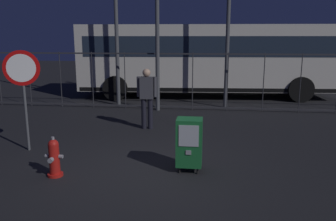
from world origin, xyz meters
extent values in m
plane|color=black|center=(0.00, 0.00, 0.00)|extent=(60.00, 60.00, 0.00)
cylinder|color=red|center=(-1.56, -0.59, 0.03)|extent=(0.28, 0.28, 0.05)
cylinder|color=red|center=(-1.56, -0.59, 0.33)|extent=(0.19, 0.19, 0.55)
sphere|color=red|center=(-1.56, -0.59, 0.60)|extent=(0.19, 0.19, 0.19)
cylinder|color=gray|center=(-1.56, -0.59, 0.72)|extent=(0.06, 0.06, 0.05)
cylinder|color=gray|center=(-1.56, -0.73, 0.35)|extent=(0.09, 0.08, 0.09)
cylinder|color=gray|center=(-1.69, -0.59, 0.38)|extent=(0.07, 0.07, 0.07)
cylinder|color=gray|center=(-1.43, -0.59, 0.38)|extent=(0.07, 0.07, 0.07)
cylinder|color=black|center=(0.69, -0.18, 0.06)|extent=(0.04, 0.04, 0.12)
cylinder|color=black|center=(1.03, -0.18, 0.06)|extent=(0.04, 0.04, 0.12)
cylinder|color=black|center=(0.69, 0.10, 0.06)|extent=(0.04, 0.04, 0.12)
cylinder|color=black|center=(1.03, 0.10, 0.06)|extent=(0.04, 0.04, 0.12)
cube|color=#19602D|center=(0.86, -0.04, 0.57)|extent=(0.48, 0.40, 0.90)
cube|color=#B2B7BF|center=(0.86, -0.24, 0.75)|extent=(0.36, 0.01, 0.40)
cube|color=gray|center=(0.86, -0.25, 0.43)|extent=(0.10, 0.02, 0.08)
cylinder|color=#4C4F54|center=(-2.81, 0.74, 1.10)|extent=(0.06, 0.06, 2.20)
cylinder|color=red|center=(-2.81, 0.72, 1.85)|extent=(0.71, 0.31, 0.76)
cylinder|color=white|center=(-2.81, 0.71, 1.85)|extent=(0.56, 0.23, 0.60)
cylinder|color=black|center=(-0.59, 2.91, 0.42)|extent=(0.14, 0.14, 0.85)
cylinder|color=black|center=(-0.41, 2.91, 0.42)|extent=(0.14, 0.14, 0.85)
cube|color=#3F3F47|center=(-0.50, 2.91, 1.15)|extent=(0.36, 0.20, 0.60)
sphere|color=tan|center=(-0.50, 2.91, 1.56)|extent=(0.22, 0.22, 0.22)
cylinder|color=#3F3F47|center=(-0.73, 2.91, 1.18)|extent=(0.09, 0.09, 0.55)
cylinder|color=#3F3F47|center=(-0.27, 2.91, 1.18)|extent=(0.09, 0.09, 0.55)
cube|color=#2D2D33|center=(0.00, 5.62, 1.95)|extent=(18.00, 0.04, 0.05)
cube|color=#2D2D33|center=(0.00, 5.62, 0.10)|extent=(18.00, 0.04, 0.05)
cylinder|color=#2D2D33|center=(-5.40, 5.62, 1.00)|extent=(0.03, 0.03, 2.00)
cylinder|color=#2D2D33|center=(-4.20, 5.62, 1.00)|extent=(0.03, 0.03, 2.00)
cylinder|color=#2D2D33|center=(-3.00, 5.62, 1.00)|extent=(0.03, 0.03, 2.00)
cylinder|color=#2D2D33|center=(-1.80, 5.62, 1.00)|extent=(0.03, 0.03, 2.00)
cylinder|color=#2D2D33|center=(-0.60, 5.62, 1.00)|extent=(0.03, 0.03, 2.00)
cylinder|color=#2D2D33|center=(0.60, 5.62, 1.00)|extent=(0.03, 0.03, 2.00)
cylinder|color=#2D2D33|center=(1.80, 5.62, 1.00)|extent=(0.03, 0.03, 2.00)
cylinder|color=#2D2D33|center=(3.00, 5.62, 1.00)|extent=(0.03, 0.03, 2.00)
cylinder|color=#2D2D33|center=(4.20, 5.62, 1.00)|extent=(0.03, 0.03, 2.00)
cube|color=beige|center=(0.98, 8.62, 1.67)|extent=(10.66, 3.29, 2.65)
cube|color=#1E2838|center=(0.98, 8.62, 2.15)|extent=(10.03, 3.26, 0.80)
cube|color=black|center=(0.98, 8.62, 0.45)|extent=(10.45, 3.29, 0.16)
cylinder|color=black|center=(4.74, 7.65, 0.50)|extent=(1.02, 0.36, 1.00)
cylinder|color=black|center=(4.55, 10.14, 0.50)|extent=(1.02, 0.36, 1.00)
cylinder|color=black|center=(-2.59, 7.09, 0.50)|extent=(1.02, 0.36, 1.00)
cylinder|color=black|center=(-2.78, 9.58, 0.50)|extent=(1.02, 0.36, 1.00)
cube|color=beige|center=(2.38, 13.29, 1.67)|extent=(10.59, 2.93, 2.65)
cube|color=#1E2838|center=(2.38, 13.29, 2.15)|extent=(9.97, 2.92, 0.80)
cube|color=black|center=(2.38, 13.29, 0.45)|extent=(10.38, 2.93, 0.16)
cylinder|color=black|center=(6.10, 12.19, 0.50)|extent=(1.01, 0.32, 1.00)
cylinder|color=black|center=(6.00, 14.69, 0.50)|extent=(1.01, 0.32, 1.00)
cylinder|color=black|center=(-1.24, 11.89, 0.50)|extent=(1.01, 0.32, 1.00)
cylinder|color=black|center=(-1.34, 14.39, 0.50)|extent=(1.01, 0.32, 1.00)
camera|label=1|loc=(1.23, -6.18, 2.48)|focal=36.51mm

